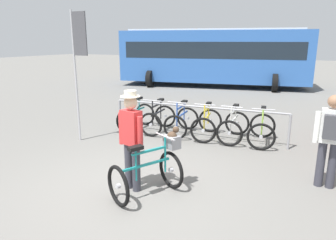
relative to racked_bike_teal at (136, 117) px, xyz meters
The scene contains 13 objects.
ground_plane 3.66m from the racked_bike_teal, 58.55° to the right, with size 80.00×80.00×0.00m, color slate.
bike_rack_rail 1.89m from the racked_bike_teal, ahead, with size 4.59×0.49×0.88m.
racked_bike_teal is the anchor object (origin of this frame).
racked_bike_black 0.70m from the racked_bike_teal, ahead, with size 0.77×1.16×0.97m.
racked_bike_blue 1.40m from the racked_bike_teal, ahead, with size 0.77×1.18×0.98m.
racked_bike_yellow 2.10m from the racked_bike_teal, ahead, with size 0.84×1.20×0.97m.
racked_bike_white 2.80m from the racked_bike_teal, ahead, with size 0.75×1.16×0.97m.
racked_bike_lime 3.50m from the racked_bike_teal, ahead, with size 0.83×1.19×0.97m.
featured_bicycle 3.97m from the racked_bike_teal, 52.81° to the right, with size 1.07×1.26×1.09m.
person_with_featured_bike 3.79m from the racked_bike_teal, 57.63° to the right, with size 0.52×0.32×1.72m.
pedestrian_with_backpack 5.21m from the racked_bike_teal, 17.40° to the right, with size 0.53×0.35×1.64m.
bus_distant 9.40m from the racked_bike_teal, 96.17° to the left, with size 10.30×4.80×3.08m.
banner_flag 2.48m from the racked_bike_teal, 110.82° to the right, with size 0.45×0.05×3.20m.
Camera 1 is at (2.91, -4.12, 2.51)m, focal length 33.01 mm.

